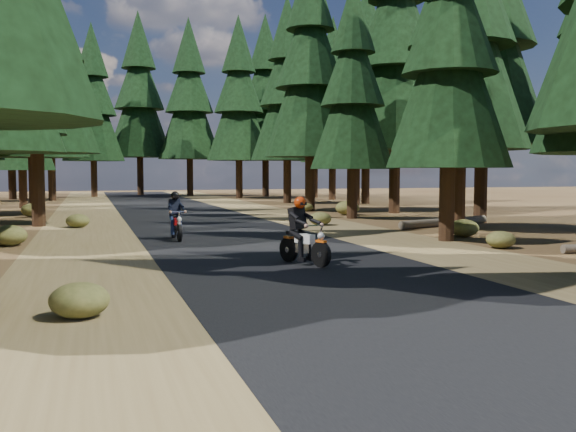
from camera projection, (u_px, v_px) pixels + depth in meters
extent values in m
plane|color=#452F18|center=(309.00, 272.00, 13.74)|extent=(120.00, 120.00, 0.00)
cube|color=black|center=(252.00, 246.00, 18.50)|extent=(6.00, 100.00, 0.01)
cube|color=brown|center=(85.00, 252.00, 17.13)|extent=(3.20, 100.00, 0.01)
cube|color=brown|center=(396.00, 241.00, 19.86)|extent=(3.20, 100.00, 0.01)
cylinder|color=black|center=(447.00, 168.00, 19.64)|extent=(0.48, 0.48, 4.52)
cone|color=black|center=(449.00, 75.00, 19.45)|extent=(3.84, 3.84, 5.65)
cone|color=black|center=(450.00, 6.00, 19.30)|extent=(2.94, 2.94, 4.07)
cylinder|color=black|center=(459.00, 150.00, 23.03)|extent=(0.53, 0.53, 5.84)
cone|color=black|center=(461.00, 47.00, 22.78)|extent=(4.96, 4.96, 7.30)
cylinder|color=black|center=(482.00, 146.00, 26.69)|extent=(0.56, 0.56, 6.43)
cone|color=black|center=(484.00, 48.00, 26.41)|extent=(5.47, 5.47, 8.04)
cylinder|color=black|center=(37.00, 153.00, 24.88)|extent=(0.53, 0.53, 5.72)
cone|color=black|center=(34.00, 60.00, 24.63)|extent=(4.86, 4.86, 7.15)
cylinder|color=black|center=(352.00, 169.00, 29.05)|extent=(0.48, 0.48, 4.51)
cone|color=black|center=(353.00, 106.00, 28.85)|extent=(3.83, 3.83, 5.64)
cone|color=black|center=(353.00, 60.00, 28.71)|extent=(2.93, 2.93, 4.06)
cone|color=black|center=(353.00, 14.00, 28.57)|extent=(2.03, 2.03, 3.38)
cylinder|color=black|center=(395.00, 150.00, 32.63)|extent=(0.56, 0.56, 6.47)
cone|color=black|center=(396.00, 69.00, 32.34)|extent=(5.50, 5.50, 8.09)
cone|color=black|center=(396.00, 11.00, 32.14)|extent=(4.21, 4.21, 5.82)
cylinder|color=black|center=(34.00, 157.00, 31.23)|extent=(0.53, 0.53, 5.64)
cone|color=black|center=(32.00, 84.00, 30.98)|extent=(4.79, 4.79, 7.05)
cone|color=black|center=(30.00, 31.00, 30.80)|extent=(3.67, 3.67, 5.08)
cylinder|color=black|center=(310.00, 157.00, 34.38)|extent=(0.53, 0.53, 5.83)
cone|color=black|center=(310.00, 88.00, 34.13)|extent=(4.95, 4.95, 7.29)
cone|color=black|center=(310.00, 38.00, 33.94)|extent=(3.79, 3.79, 5.25)
cylinder|color=black|center=(356.00, 169.00, 40.00)|extent=(0.48, 0.48, 4.61)
cone|color=black|center=(356.00, 122.00, 39.79)|extent=(3.92, 3.92, 5.77)
cone|color=black|center=(357.00, 88.00, 39.65)|extent=(3.00, 3.00, 4.15)
cone|color=black|center=(357.00, 54.00, 39.50)|extent=(2.08, 2.08, 3.46)
cylinder|color=black|center=(23.00, 170.00, 37.32)|extent=(0.48, 0.48, 4.42)
cone|color=black|center=(21.00, 122.00, 37.12)|extent=(3.76, 3.76, 5.52)
cone|color=black|center=(20.00, 88.00, 36.98)|extent=(2.87, 2.87, 3.98)
cone|color=black|center=(19.00, 53.00, 36.84)|extent=(1.99, 1.99, 3.31)
cylinder|color=black|center=(287.00, 160.00, 43.07)|extent=(0.53, 0.53, 5.76)
cone|color=black|center=(287.00, 106.00, 42.82)|extent=(4.90, 4.90, 7.21)
cone|color=black|center=(287.00, 67.00, 42.63)|extent=(3.75, 3.75, 5.19)
cone|color=black|center=(287.00, 27.00, 42.45)|extent=(2.59, 2.59, 4.32)
cylinder|color=black|center=(332.00, 162.00, 47.97)|extent=(0.53, 0.53, 5.66)
cone|color=black|center=(333.00, 114.00, 47.72)|extent=(4.81, 4.81, 7.07)
cone|color=black|center=(333.00, 80.00, 47.54)|extent=(3.68, 3.68, 5.09)
cone|color=black|center=(333.00, 45.00, 47.36)|extent=(2.55, 2.55, 4.24)
cylinder|color=black|center=(366.00, 158.00, 42.15)|extent=(0.54, 0.54, 6.00)
cone|color=black|center=(366.00, 101.00, 41.88)|extent=(5.10, 5.10, 7.50)
cone|color=black|center=(367.00, 59.00, 41.70)|extent=(3.90, 3.90, 5.40)
cone|color=black|center=(367.00, 17.00, 41.51)|extent=(2.70, 2.70, 4.50)
cylinder|color=black|center=(459.00, 159.00, 35.14)|extent=(0.52, 0.52, 5.60)
cone|color=black|center=(461.00, 95.00, 34.89)|extent=(4.76, 4.76, 7.00)
cone|color=black|center=(461.00, 48.00, 34.71)|extent=(3.64, 3.64, 5.04)
cone|color=black|center=(462.00, 0.00, 34.54)|extent=(2.52, 2.52, 4.20)
cylinder|color=black|center=(51.00, 157.00, 46.67)|extent=(0.56, 0.56, 6.40)
cone|color=black|center=(50.00, 101.00, 46.39)|extent=(5.44, 5.44, 8.00)
cone|color=black|center=(49.00, 61.00, 46.19)|extent=(4.16, 4.16, 5.76)
cone|color=black|center=(48.00, 20.00, 45.98)|extent=(2.88, 2.88, 4.80)
cylinder|color=black|center=(239.00, 160.00, 50.84)|extent=(0.54, 0.54, 6.00)
cone|color=black|center=(239.00, 113.00, 50.58)|extent=(5.10, 5.10, 7.50)
cone|color=black|center=(239.00, 78.00, 50.39)|extent=(3.90, 3.90, 5.40)
cone|color=black|center=(238.00, 43.00, 50.20)|extent=(2.70, 2.70, 4.50)
cylinder|color=black|center=(11.00, 155.00, 48.62)|extent=(0.57, 0.57, 6.80)
cone|color=black|center=(10.00, 98.00, 48.32)|extent=(5.78, 5.78, 8.50)
cone|color=black|center=(9.00, 57.00, 48.11)|extent=(4.42, 4.42, 6.12)
cone|color=black|center=(7.00, 15.00, 47.89)|extent=(3.06, 3.06, 5.10)
cylinder|color=black|center=(266.00, 159.00, 54.57)|extent=(0.56, 0.56, 6.40)
cone|color=black|center=(265.00, 111.00, 54.29)|extent=(5.44, 5.44, 8.00)
cone|color=black|center=(265.00, 77.00, 54.09)|extent=(4.16, 4.16, 5.76)
cone|color=black|center=(265.00, 42.00, 53.89)|extent=(2.88, 2.88, 4.80)
cylinder|color=black|center=(94.00, 161.00, 53.29)|extent=(0.54, 0.54, 6.00)
cone|color=black|center=(93.00, 115.00, 53.02)|extent=(5.10, 5.10, 7.50)
cone|color=black|center=(92.00, 82.00, 52.84)|extent=(3.90, 3.90, 5.40)
cone|color=black|center=(91.00, 49.00, 52.65)|extent=(2.70, 2.70, 4.50)
cylinder|color=black|center=(190.00, 159.00, 55.65)|extent=(0.56, 0.56, 6.40)
cone|color=black|center=(189.00, 113.00, 55.37)|extent=(5.44, 5.44, 8.00)
cone|color=black|center=(189.00, 79.00, 55.17)|extent=(4.16, 4.16, 5.76)
cone|color=black|center=(189.00, 45.00, 54.97)|extent=(2.88, 2.88, 4.80)
cylinder|color=black|center=(140.00, 157.00, 57.30)|extent=(0.57, 0.57, 6.80)
cone|color=black|center=(139.00, 109.00, 57.01)|extent=(5.78, 5.78, 8.50)
cone|color=black|center=(139.00, 74.00, 56.79)|extent=(4.42, 4.42, 6.12)
cone|color=black|center=(138.00, 39.00, 56.58)|extent=(3.06, 3.06, 5.10)
cylinder|color=black|center=(314.00, 161.00, 51.67)|extent=(0.54, 0.54, 6.00)
cone|color=black|center=(315.00, 114.00, 51.41)|extent=(5.10, 5.10, 7.50)
cone|color=black|center=(315.00, 80.00, 51.22)|extent=(3.90, 3.90, 5.40)
cone|color=black|center=(315.00, 45.00, 51.03)|extent=(2.70, 2.70, 4.50)
cylinder|color=#4C4233|center=(445.00, 222.00, 25.12)|extent=(4.83, 2.09, 0.32)
ellipsoid|color=#474C1E|center=(9.00, 236.00, 18.45)|extent=(1.01, 1.01, 0.60)
ellipsoid|color=#474C1E|center=(464.00, 228.00, 21.01)|extent=(0.97, 0.97, 0.58)
ellipsoid|color=#474C1E|center=(79.00, 300.00, 9.42)|extent=(0.87, 0.87, 0.52)
ellipsoid|color=#474C1E|center=(78.00, 221.00, 24.44)|extent=(0.87, 0.87, 0.52)
ellipsoid|color=#474C1E|center=(306.00, 207.00, 34.32)|extent=(0.74, 0.74, 0.44)
ellipsoid|color=#474C1E|center=(320.00, 219.00, 25.47)|extent=(0.89, 0.89, 0.53)
ellipsoid|color=#474C1E|center=(33.00, 210.00, 29.97)|extent=(1.10, 1.10, 0.66)
ellipsoid|color=#474C1E|center=(501.00, 240.00, 17.90)|extent=(0.81, 0.81, 0.48)
ellipsoid|color=#474C1E|center=(347.00, 208.00, 31.37)|extent=(1.18, 1.18, 0.71)
cube|color=black|center=(304.00, 219.00, 14.66)|extent=(0.40, 0.33, 0.51)
sphere|color=#B12A07|center=(304.00, 203.00, 14.64)|extent=(0.37, 0.37, 0.28)
cube|color=black|center=(176.00, 207.00, 19.94)|extent=(0.35, 0.22, 0.49)
sphere|color=black|center=(176.00, 196.00, 19.91)|extent=(0.28, 0.28, 0.27)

